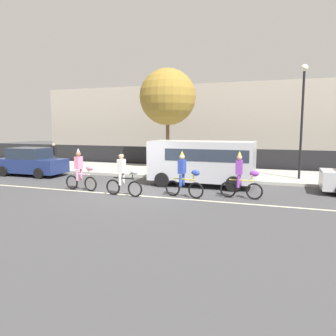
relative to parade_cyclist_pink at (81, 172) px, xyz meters
name	(u,v)px	position (x,y,z in m)	size (l,w,h in m)	color
ground_plane	(133,193)	(2.43, 0.31, -0.84)	(80.00, 80.00, 0.00)	#424244
road_centre_line	(128,195)	(2.43, -0.19, -0.84)	(36.00, 0.14, 0.01)	beige
sidewalk_curb	(178,172)	(2.43, 6.81, -0.77)	(60.00, 5.00, 0.15)	#ADAAA3
fence_line	(190,158)	(2.43, 9.71, -0.14)	(40.00, 0.08, 1.40)	black
building_backdrop	(200,123)	(1.00, 18.31, 2.35)	(28.00, 8.00, 6.38)	#B2A899
parade_cyclist_pink	(81,172)	(0.00, 0.00, 0.00)	(1.72, 0.50, 1.92)	black
parade_cyclist_zebra	(124,176)	(2.38, -0.42, 0.00)	(1.72, 0.50, 1.92)	black
parade_cyclist_cobalt	(184,177)	(4.83, 0.16, 0.00)	(1.71, 0.52, 1.92)	black
parade_cyclist_purple	(242,178)	(7.07, 0.70, 0.00)	(1.72, 0.50, 1.92)	black
parked_van_silver	(203,160)	(4.94, 3.01, 0.44)	(5.00, 2.22, 2.18)	silver
parked_car_navy	(31,162)	(-5.45, 2.92, -0.06)	(4.10, 1.92, 1.64)	navy
street_lamp_post	(303,105)	(9.44, 5.88, 3.15)	(0.36, 0.36, 5.86)	black
street_tree_near_lamp	(168,97)	(1.29, 8.12, 3.95)	(3.69, 3.69, 6.50)	brown
pedestrian_onlooker	(54,155)	(-5.77, 5.42, 0.17)	(0.32, 0.20, 1.62)	#33333D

